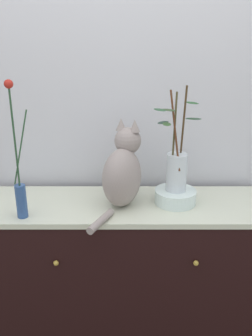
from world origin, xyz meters
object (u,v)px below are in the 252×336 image
Objects in this scene: sideboard at (126,278)px; cat_sitting at (123,172)px; vase_slim_green at (20,184)px; vase_glass_clear at (176,168)px; bowl_porcelain at (175,196)px.

sideboard is 0.59m from cat_sitting.
sideboard is 0.76m from vase_slim_green.
cat_sitting is at bearing -177.15° from vase_glass_clear.
cat_sitting is at bearing -153.24° from sideboard.
bowl_porcelain is (0.25, 0.01, -0.13)m from cat_sitting.
cat_sitting is 2.17× the size of bowl_porcelain.
sideboard is 3.28× the size of cat_sitting.
cat_sitting is 0.72× the size of vase_slim_green.
vase_slim_green reaches higher than sideboard.
sideboard is at bearing 26.76° from cat_sitting.
bowl_porcelain is at bearing 3.02° from cat_sitting.
cat_sitting is 0.25m from vase_glass_clear.
vase_slim_green is at bearing -163.21° from sideboard.
cat_sitting is at bearing 16.42° from vase_slim_green.
cat_sitting is (-0.02, -0.01, 0.59)m from sideboard.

